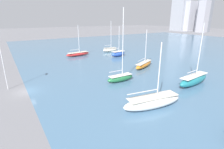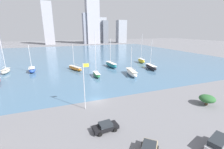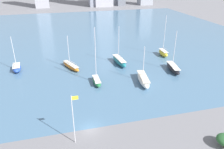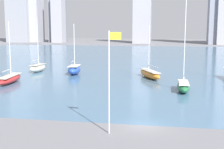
% 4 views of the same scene
% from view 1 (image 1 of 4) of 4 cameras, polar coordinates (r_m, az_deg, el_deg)
% --- Properties ---
extents(ground_plane, '(500.00, 500.00, 0.00)m').
position_cam_1_polar(ground_plane, '(38.52, -25.97, -5.00)').
color(ground_plane, slate).
extents(harbor_water, '(180.00, 140.00, 0.00)m').
position_cam_1_polar(harbor_water, '(82.29, 31.16, 5.72)').
color(harbor_water, '#476B89').
rests_on(harbor_water, ground_plane).
extents(flag_pole, '(1.24, 0.14, 10.10)m').
position_cam_1_polar(flag_pole, '(39.87, -32.06, 3.18)').
color(flag_pole, silver).
rests_on(flag_pole, ground_plane).
extents(sailboat_white, '(4.28, 10.67, 10.51)m').
position_cam_1_polar(sailboat_white, '(28.98, 13.13, -8.67)').
color(sailboat_white, white).
rests_on(sailboat_white, harbor_water).
extents(sailboat_orange, '(5.82, 9.81, 10.77)m').
position_cam_1_polar(sailboat_orange, '(52.00, 10.36, 3.24)').
color(sailboat_orange, orange).
rests_on(sailboat_orange, harbor_water).
extents(sailboat_blue, '(3.18, 6.25, 11.11)m').
position_cam_1_polar(sailboat_blue, '(66.17, 1.96, 6.85)').
color(sailboat_blue, '#284CA8').
rests_on(sailboat_blue, harbor_water).
extents(sailboat_red, '(3.19, 9.64, 11.44)m').
position_cam_1_polar(sailboat_red, '(68.25, -11.10, 6.63)').
color(sailboat_red, '#B72828').
rests_on(sailboat_red, harbor_water).
extents(sailboat_teal, '(3.32, 10.43, 12.94)m').
position_cam_1_polar(sailboat_teal, '(41.59, 25.15, -1.55)').
color(sailboat_teal, '#1E757F').
rests_on(sailboat_teal, harbor_water).
extents(sailboat_cream, '(2.78, 6.69, 12.61)m').
position_cam_1_polar(sailboat_cream, '(75.43, -0.64, 8.16)').
color(sailboat_cream, beige).
rests_on(sailboat_cream, harbor_water).
extents(sailboat_green, '(2.01, 6.81, 15.91)m').
position_cam_1_polar(sailboat_green, '(39.77, 2.77, -0.93)').
color(sailboat_green, '#236B3D').
rests_on(sailboat_green, harbor_water).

